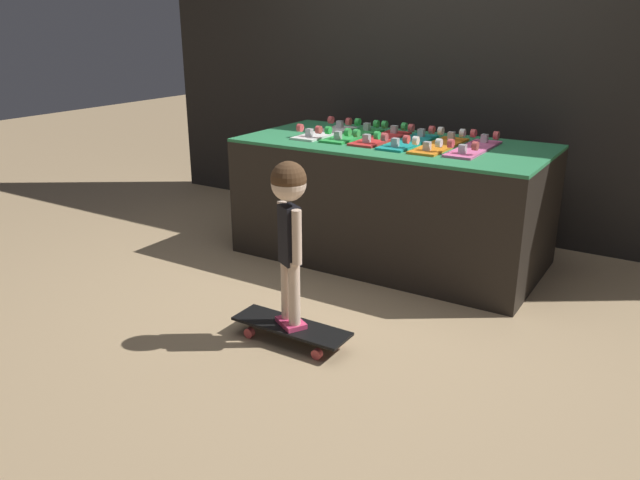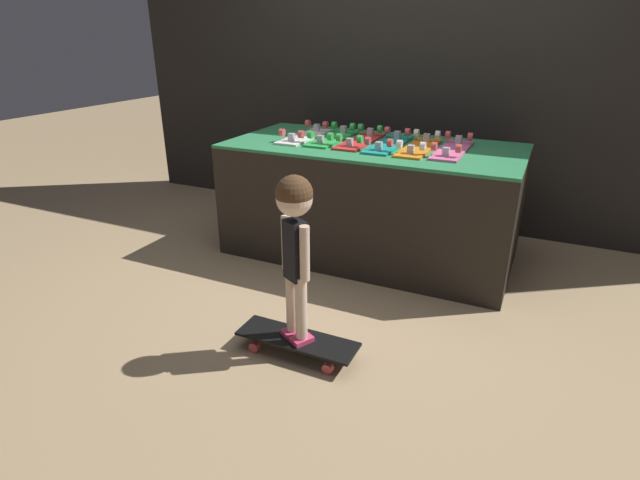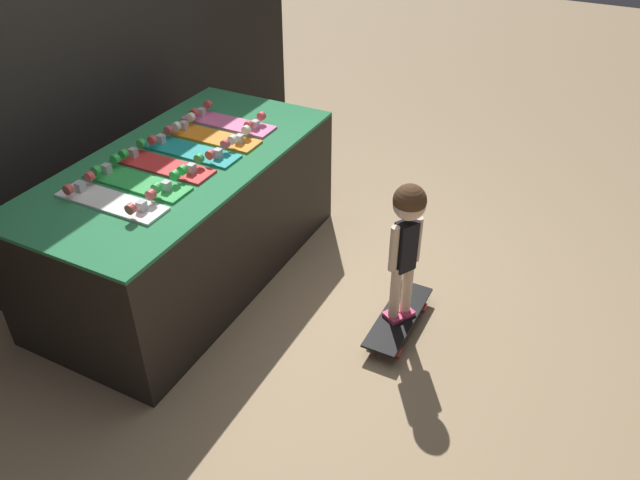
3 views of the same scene
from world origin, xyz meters
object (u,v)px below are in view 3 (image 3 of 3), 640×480
object	(u,v)px
skateboard_teal_on_rack	(189,149)
child	(407,229)
skateboard_green_on_rack	(137,180)
skateboard_orange_on_rack	(212,135)
skateboard_pink_on_rack	(228,121)
skateboard_white_on_rack	(111,200)
skateboard_on_floor	(398,318)
skateboard_red_on_rack	(162,164)

from	to	relation	value
skateboard_teal_on_rack	child	bearing A→B (deg)	-90.20
skateboard_green_on_rack	skateboard_orange_on_rack	bearing A→B (deg)	-3.17
skateboard_teal_on_rack	skateboard_pink_on_rack	size ratio (longest dim) A/B	1.00
skateboard_white_on_rack	skateboard_on_floor	world-z (taller)	skateboard_white_on_rack
skateboard_teal_on_rack	skateboard_pink_on_rack	bearing A→B (deg)	2.37
skateboard_teal_on_rack	skateboard_on_floor	bearing A→B (deg)	-90.20
skateboard_white_on_rack	skateboard_pink_on_rack	bearing A→B (deg)	0.26
skateboard_green_on_rack	skateboard_red_on_rack	xyz separation A→B (m)	(0.21, -0.00, 0.00)
skateboard_white_on_rack	child	bearing A→B (deg)	-65.11
skateboard_red_on_rack	skateboard_on_floor	distance (m)	1.57
skateboard_green_on_rack	skateboard_on_floor	world-z (taller)	skateboard_green_on_rack
skateboard_red_on_rack	skateboard_pink_on_rack	distance (m)	0.63
skateboard_green_on_rack	skateboard_orange_on_rack	size ratio (longest dim) A/B	1.00
skateboard_white_on_rack	skateboard_green_on_rack	distance (m)	0.21
skateboard_on_floor	skateboard_pink_on_rack	bearing A→B (deg)	72.57
skateboard_green_on_rack	skateboard_white_on_rack	bearing A→B (deg)	-175.60
skateboard_pink_on_rack	skateboard_on_floor	size ratio (longest dim) A/B	0.98
skateboard_white_on_rack	skateboard_on_floor	size ratio (longest dim) A/B	0.98
skateboard_white_on_rack	skateboard_orange_on_rack	xyz separation A→B (m)	(0.84, -0.02, 0.00)
skateboard_pink_on_rack	skateboard_on_floor	bearing A→B (deg)	-107.43
skateboard_green_on_rack	skateboard_red_on_rack	bearing A→B (deg)	-0.30
skateboard_teal_on_rack	skateboard_on_floor	distance (m)	1.53
skateboard_teal_on_rack	child	size ratio (longest dim) A/B	0.73
skateboard_orange_on_rack	child	world-z (taller)	child
skateboard_orange_on_rack	child	xyz separation A→B (m)	(-0.22, -1.33, -0.14)
skateboard_on_floor	skateboard_green_on_rack	bearing A→B (deg)	106.93
skateboard_teal_on_rack	skateboard_orange_on_rack	xyz separation A→B (m)	(0.21, -0.01, 0.00)
child	skateboard_pink_on_rack	bearing A→B (deg)	101.85
skateboard_teal_on_rack	skateboard_on_floor	xyz separation A→B (m)	(-0.00, -1.34, -0.74)
skateboard_white_on_rack	child	xyz separation A→B (m)	(0.63, -1.35, -0.14)
skateboard_white_on_rack	skateboard_teal_on_rack	distance (m)	0.63
skateboard_teal_on_rack	skateboard_on_floor	world-z (taller)	skateboard_teal_on_rack
skateboard_on_floor	child	xyz separation A→B (m)	(0.00, -0.00, 0.61)
skateboard_teal_on_rack	skateboard_pink_on_rack	xyz separation A→B (m)	(0.42, 0.02, 0.00)
skateboard_white_on_rack	skateboard_orange_on_rack	distance (m)	0.84
skateboard_pink_on_rack	child	xyz separation A→B (m)	(-0.43, -1.36, -0.14)
skateboard_green_on_rack	skateboard_on_floor	distance (m)	1.61
skateboard_white_on_rack	child	world-z (taller)	child
skateboard_red_on_rack	child	size ratio (longest dim) A/B	0.73
skateboard_orange_on_rack	child	distance (m)	1.36
skateboard_on_floor	child	bearing A→B (deg)	-86.42
skateboard_red_on_rack	child	xyz separation A→B (m)	(0.21, -1.37, -0.14)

